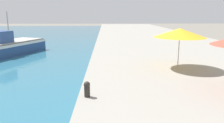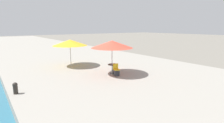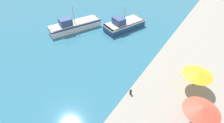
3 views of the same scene
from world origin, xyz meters
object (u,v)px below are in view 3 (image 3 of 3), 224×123
(mooring_bollard, at_px, (131,92))
(fishing_boat_near, at_px, (74,25))
(cafe_umbrella_pink, at_px, (202,109))
(cafe_umbrella_white, at_px, (198,73))
(fishing_boat_mid, at_px, (124,24))
(cafe_table, at_px, (198,121))

(mooring_bollard, bearing_deg, fishing_boat_near, 153.73)
(cafe_umbrella_pink, bearing_deg, fishing_boat_near, 161.29)
(cafe_umbrella_white, relative_size, mooring_bollard, 4.85)
(fishing_boat_mid, height_order, cafe_umbrella_pink, fishing_boat_mid)
(fishing_boat_near, relative_size, mooring_bollard, 14.21)
(cafe_umbrella_pink, xyz_separation_m, cafe_umbrella_white, (-1.39, 4.67, -0.14))
(cafe_umbrella_pink, xyz_separation_m, cafe_table, (0.17, 0.10, -1.81))
(fishing_boat_near, height_order, cafe_table, fishing_boat_near)
(fishing_boat_mid, relative_size, mooring_bollard, 12.10)
(fishing_boat_near, distance_m, cafe_umbrella_pink, 23.80)
(cafe_table, height_order, mooring_bollard, cafe_table)
(cafe_umbrella_pink, distance_m, mooring_bollard, 7.02)
(fishing_boat_mid, bearing_deg, fishing_boat_near, -122.72)
(cafe_umbrella_pink, bearing_deg, fishing_boat_mid, 140.25)
(cafe_umbrella_pink, distance_m, cafe_table, 1.82)
(fishing_boat_near, height_order, fishing_boat_mid, fishing_boat_near)
(fishing_boat_mid, xyz_separation_m, mooring_bollard, (8.66, -12.96, 0.07))
(fishing_boat_mid, xyz_separation_m, cafe_umbrella_pink, (15.40, -12.81, 2.07))
(cafe_table, xyz_separation_m, mooring_bollard, (-6.90, -0.26, -0.18))
(cafe_umbrella_white, bearing_deg, cafe_umbrella_pink, -73.41)
(fishing_boat_mid, bearing_deg, cafe_table, -18.28)
(fishing_boat_near, bearing_deg, cafe_umbrella_white, 16.53)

